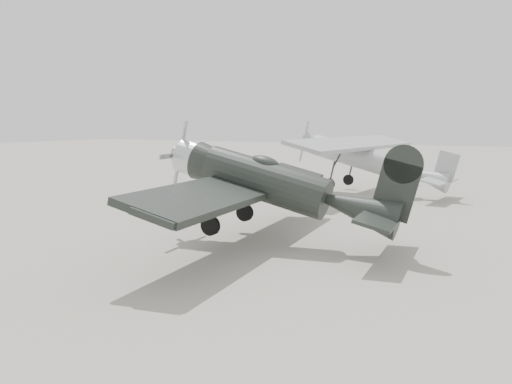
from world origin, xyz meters
TOP-DOWN VIEW (x-y plane):
  - ground at (0.00, 0.00)m, footprint 160.00×160.00m
  - lowwing_monoplane at (2.47, 2.58)m, footprint 8.06×11.25m
  - highwing_monoplane at (1.85, 15.44)m, footprint 8.84×12.42m

SIDE VIEW (x-z plane):
  - ground at x=0.00m, z-range 0.00..0.00m
  - lowwing_monoplane at x=2.47m, z-range 0.11..3.74m
  - highwing_monoplane at x=1.85m, z-range 0.44..3.95m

